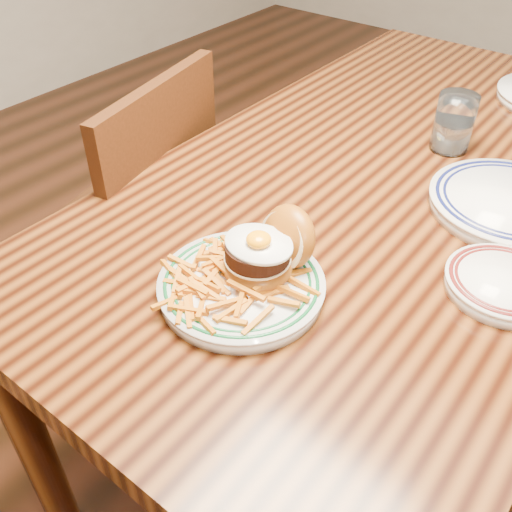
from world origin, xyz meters
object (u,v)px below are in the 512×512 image
Objects in this scene: chair_left at (133,235)px; table at (391,205)px; side_plate at (503,283)px; main_plate at (249,273)px.

table is at bearing 13.23° from chair_left.
side_plate is at bearing -38.21° from table.
chair_left is 0.65m from main_plate.
chair_left is at bearing -154.68° from table.
side_plate is (0.85, 0.03, 0.28)m from chair_left.
side_plate is (0.30, -0.23, 0.10)m from table.
table is 5.90× the size of main_plate.
table is at bearing 141.91° from side_plate.
side_plate reaches higher than table.
table is 0.39m from side_plate.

